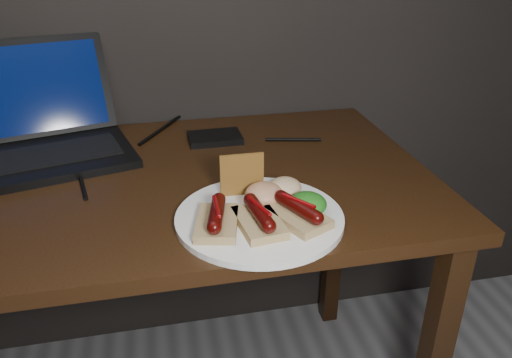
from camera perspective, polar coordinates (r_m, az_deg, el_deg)
name	(u,v)px	position (r m, az deg, el deg)	size (l,w,h in m)	color
desk	(110,218)	(1.14, -16.31, -4.31)	(1.40, 0.70, 0.75)	#331E0C
laptop	(43,132)	(1.27, -23.16, 5.00)	(0.44, 0.42, 0.25)	black
hard_drive	(215,138)	(1.26, -4.72, 4.72)	(0.13, 0.09, 0.02)	black
desk_cables	(107,156)	(1.22, -16.68, 2.56)	(0.99, 0.45, 0.01)	black
plate	(259,218)	(0.91, 0.39, -4.42)	(0.31, 0.31, 0.01)	white
bread_sausage_left	(217,219)	(0.87, -4.49, -4.53)	(0.09, 0.13, 0.04)	tan
bread_sausage_center	(259,218)	(0.87, 0.37, -4.50)	(0.08, 0.12, 0.04)	tan
bread_sausage_right	(298,213)	(0.89, 4.82, -3.86)	(0.11, 0.13, 0.04)	tan
crispbread	(242,175)	(0.96, -1.62, 0.52)	(0.09, 0.01, 0.09)	#AD7B2F
salad_greens	(308,204)	(0.91, 5.91, -2.84)	(0.07, 0.07, 0.04)	#155711
salsa_mound	(264,194)	(0.94, 0.94, -1.71)	(0.07, 0.07, 0.04)	#A72710
coleslaw_mound	(285,187)	(0.97, 3.34, -0.94)	(0.06, 0.06, 0.04)	beige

